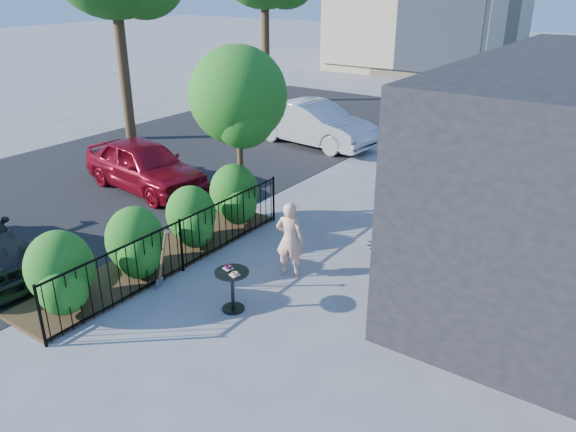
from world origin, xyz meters
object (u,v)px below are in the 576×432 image
Objects in this scene: cafe_table at (232,283)px; car_red at (145,165)px; patio_tree at (239,102)px; woman at (290,239)px; car_silver at (314,124)px; shovel at (162,263)px.

car_red reaches higher than cafe_table.
patio_tree is 1.00× the size of car_red.
woman is at bearing -99.39° from car_red.
cafe_table is 1.61m from woman.
car_red is 6.45m from car_silver.
woman is 2.40m from shovel.
shovel is (-1.54, -1.83, -0.18)m from woman.
car_red is at bearing 179.55° from patio_tree.
cafe_table is at bearing 70.56° from woman.
patio_tree is 5.00× the size of cafe_table.
cafe_table is at bearing -148.68° from car_silver.
car_red is (-4.37, 3.53, 0.11)m from shovel.
car_red is at bearing 174.24° from car_silver.
cafe_table is 0.18× the size of car_silver.
car_silver is (-3.02, 9.84, 0.17)m from shovel.
cafe_table is 1.47m from shovel.
cafe_table is at bearing 9.27° from shovel.
car_red is at bearing 150.54° from cafe_table.
woman is at bearing 49.77° from shovel.
car_red is 0.89× the size of car_silver.
car_silver reaches higher than car_red.
patio_tree is at bearing 126.75° from cafe_table.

